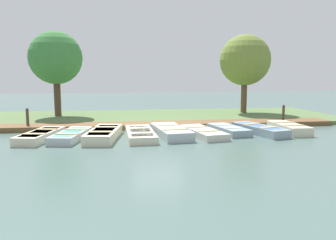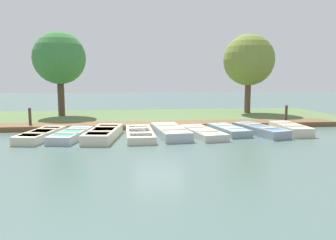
{
  "view_description": "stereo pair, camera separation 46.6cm",
  "coord_description": "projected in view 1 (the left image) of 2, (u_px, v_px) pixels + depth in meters",
  "views": [
    {
      "loc": [
        15.84,
        -1.77,
        2.7
      ],
      "look_at": [
        0.53,
        0.44,
        0.65
      ],
      "focal_mm": 35.0,
      "sensor_mm": 36.0,
      "label": 1
    },
    {
      "loc": [
        15.9,
        -1.31,
        2.7
      ],
      "look_at": [
        0.53,
        0.44,
        0.65
      ],
      "focal_mm": 35.0,
      "sensor_mm": 36.0,
      "label": 2
    }
  ],
  "objects": [
    {
      "name": "park_tree_left",
      "position": [
        245.0,
        60.0,
        22.51
      ],
      "size": [
        3.48,
        3.48,
        5.57
      ],
      "color": "brown",
      "rests_on": "ground_plane"
    },
    {
      "name": "rowboat_0",
      "position": [
        41.0,
        135.0,
        14.09
      ],
      "size": [
        3.26,
        1.63,
        0.38
      ],
      "rotation": [
        0.0,
        0.0,
        -0.2
      ],
      "color": "beige",
      "rests_on": "ground_plane"
    },
    {
      "name": "park_tree_far_left",
      "position": [
        56.0,
        58.0,
        20.5
      ],
      "size": [
        3.3,
        3.3,
        5.52
      ],
      "color": "#4C3828",
      "rests_on": "ground_plane"
    },
    {
      "name": "rowboat_4",
      "position": [
        171.0,
        131.0,
        15.0
      ],
      "size": [
        3.54,
        1.58,
        0.43
      ],
      "rotation": [
        0.0,
        0.0,
        0.11
      ],
      "color": "#B2BCC1",
      "rests_on": "ground_plane"
    },
    {
      "name": "mooring_post_far",
      "position": [
        283.0,
        114.0,
        18.6
      ],
      "size": [
        0.14,
        0.14,
        1.13
      ],
      "color": "#47382D",
      "rests_on": "ground_plane"
    },
    {
      "name": "rowboat_1",
      "position": [
        71.0,
        135.0,
        14.19
      ],
      "size": [
        3.22,
        1.59,
        0.36
      ],
      "rotation": [
        0.0,
        0.0,
        -0.19
      ],
      "color": "#B2BCC1",
      "rests_on": "ground_plane"
    },
    {
      "name": "rowboat_8",
      "position": [
        289.0,
        128.0,
        15.95
      ],
      "size": [
        2.75,
        1.09,
        0.44
      ],
      "rotation": [
        0.0,
        0.0,
        -0.02
      ],
      "color": "beige",
      "rests_on": "ground_plane"
    },
    {
      "name": "rowboat_2",
      "position": [
        104.0,
        134.0,
        14.28
      ],
      "size": [
        3.53,
        1.6,
        0.44
      ],
      "rotation": [
        0.0,
        0.0,
        -0.14
      ],
      "color": "beige",
      "rests_on": "ground_plane"
    },
    {
      "name": "rowboat_3",
      "position": [
        140.0,
        134.0,
        14.63
      ],
      "size": [
        3.6,
        1.26,
        0.34
      ],
      "rotation": [
        0.0,
        0.0,
        0.03
      ],
      "color": "beige",
      "rests_on": "ground_plane"
    },
    {
      "name": "rowboat_5",
      "position": [
        203.0,
        132.0,
        15.11
      ],
      "size": [
        3.43,
        1.69,
        0.33
      ],
      "rotation": [
        0.0,
        0.0,
        0.18
      ],
      "color": "beige",
      "rests_on": "ground_plane"
    },
    {
      "name": "shore_bank",
      "position": [
        149.0,
        117.0,
        21.04
      ],
      "size": [
        8.0,
        24.0,
        0.21
      ],
      "color": "#567042",
      "rests_on": "ground_plane"
    },
    {
      "name": "dock_walkway",
      "position": [
        155.0,
        125.0,
        17.55
      ],
      "size": [
        1.57,
        19.66,
        0.25
      ],
      "color": "brown",
      "rests_on": "ground_plane"
    },
    {
      "name": "rowboat_7",
      "position": [
        259.0,
        129.0,
        15.67
      ],
      "size": [
        3.42,
        1.76,
        0.4
      ],
      "rotation": [
        0.0,
        0.0,
        0.24
      ],
      "color": "#8C9EA8",
      "rests_on": "ground_plane"
    },
    {
      "name": "rowboat_6",
      "position": [
        228.0,
        129.0,
        15.79
      ],
      "size": [
        2.89,
        1.49,
        0.35
      ],
      "rotation": [
        0.0,
        0.0,
        0.17
      ],
      "color": "#8C9EA8",
      "rests_on": "ground_plane"
    },
    {
      "name": "ground_plane",
      "position": [
        158.0,
        132.0,
        16.15
      ],
      "size": [
        80.0,
        80.0,
        0.0
      ],
      "primitive_type": "plane",
      "color": "#4C6660"
    },
    {
      "name": "mooring_post_near",
      "position": [
        28.0,
        119.0,
        16.63
      ],
      "size": [
        0.14,
        0.14,
        1.13
      ],
      "color": "#47382D",
      "rests_on": "ground_plane"
    }
  ]
}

